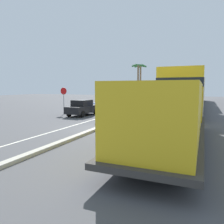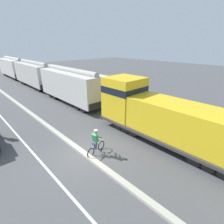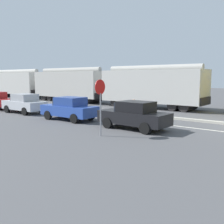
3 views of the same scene
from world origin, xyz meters
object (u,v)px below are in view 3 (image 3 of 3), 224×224
at_px(stop_sign, 100,97).
at_px(pedestrian_by_cars, 134,111).
at_px(hopper_car_middle, 70,85).
at_px(parked_car_black, 134,115).
at_px(hopper_car_trailing, 17,84).
at_px(hopper_car_lead, 152,87).
at_px(parked_car_silver, 24,103).
at_px(parked_car_blue, 69,108).

bearing_deg(stop_sign, pedestrian_by_cars, 7.24).
relative_size(hopper_car_middle, parked_car_black, 2.49).
distance_m(hopper_car_trailing, parked_car_black, 29.47).
height_order(hopper_car_middle, pedestrian_by_cars, hopper_car_middle).
bearing_deg(pedestrian_by_cars, hopper_car_middle, 60.00).
height_order(hopper_car_lead, pedestrian_by_cars, hopper_car_lead).
bearing_deg(hopper_car_trailing, pedestrian_by_cars, -108.14).
relative_size(parked_car_silver, pedestrian_by_cars, 2.60).
relative_size(hopper_car_lead, parked_car_silver, 2.52).
xyz_separation_m(parked_car_blue, stop_sign, (-2.55, -5.04, 1.21)).
height_order(parked_car_black, pedestrian_by_cars, same).
relative_size(parked_car_blue, pedestrian_by_cars, 2.62).
bearing_deg(parked_car_black, hopper_car_middle, 57.96).
bearing_deg(hopper_car_trailing, parked_car_blue, -114.38).
height_order(parked_car_blue, pedestrian_by_cars, same).
bearing_deg(hopper_car_middle, stop_sign, -128.83).
relative_size(hopper_car_middle, stop_sign, 3.68).
bearing_deg(hopper_car_lead, pedestrian_by_cars, -157.63).
xyz_separation_m(parked_car_blue, parked_car_silver, (0.19, 5.71, 0.00)).
distance_m(hopper_car_trailing, parked_car_silver, 19.33).
height_order(parked_car_silver, pedestrian_by_cars, same).
xyz_separation_m(parked_car_black, parked_car_silver, (0.16, 11.12, 0.00)).
bearing_deg(parked_car_blue, stop_sign, -116.84).
height_order(hopper_car_lead, stop_sign, hopper_car_lead).
xyz_separation_m(hopper_car_lead, parked_car_silver, (-9.90, 6.65, -1.26)).
xyz_separation_m(hopper_car_lead, hopper_car_trailing, (0.00, 23.20, 0.00)).
relative_size(hopper_car_middle, parked_car_silver, 2.52).
distance_m(parked_car_silver, pedestrian_by_cars, 10.32).
relative_size(hopper_car_lead, pedestrian_by_cars, 6.54).
relative_size(hopper_car_trailing, parked_car_silver, 2.52).
bearing_deg(stop_sign, hopper_car_trailing, 65.16).
distance_m(hopper_car_lead, hopper_car_trailing, 23.20).
distance_m(parked_car_blue, pedestrian_by_cars, 4.73).
xyz_separation_m(hopper_car_middle, pedestrian_by_cars, (-8.78, -15.21, -1.23)).
xyz_separation_m(hopper_car_middle, parked_car_blue, (-10.09, -10.67, -1.26)).
relative_size(parked_car_silver, stop_sign, 1.46).
bearing_deg(parked_car_blue, pedestrian_by_cars, -73.92).
xyz_separation_m(hopper_car_middle, parked_car_black, (-10.06, -16.07, -1.26)).
relative_size(parked_car_black, stop_sign, 1.48).
distance_m(hopper_car_lead, hopper_car_middle, 11.60).
xyz_separation_m(parked_car_silver, pedestrian_by_cars, (1.12, -10.26, 0.03)).
relative_size(hopper_car_lead, parked_car_blue, 2.50).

